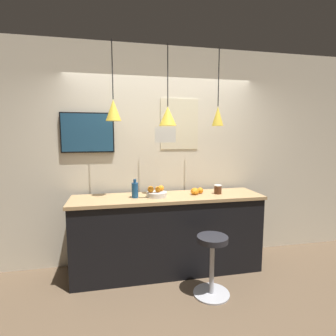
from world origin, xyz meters
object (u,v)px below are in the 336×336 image
bar_stool (212,257)px  mounted_tv (88,133)px  juice_bottle (135,190)px  fruit_bowl (157,193)px  spread_jar (218,189)px

bar_stool → mounted_tv: size_ratio=1.01×
bar_stool → juice_bottle: (-0.77, 0.59, 0.65)m
fruit_bowl → juice_bottle: size_ratio=1.09×
juice_bottle → mounted_tv: bearing=146.6°
bar_stool → mounted_tv: (-1.33, 0.95, 1.34)m
fruit_bowl → mounted_tv: mounted_tv is taller
bar_stool → fruit_bowl: bearing=130.7°
spread_jar → mounted_tv: mounted_tv is taller
fruit_bowl → mounted_tv: (-0.82, 0.36, 0.74)m
spread_jar → bar_stool: bearing=-116.6°
juice_bottle → fruit_bowl: bearing=0.7°
spread_jar → mounted_tv: 1.81m
fruit_bowl → spread_jar: bearing=-0.2°
bar_stool → fruit_bowl: size_ratio=2.66×
fruit_bowl → spread_jar: size_ratio=2.16×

